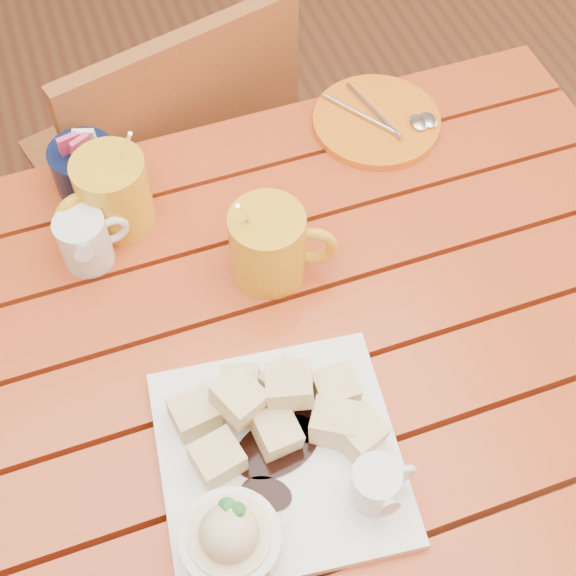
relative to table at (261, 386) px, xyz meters
name	(u,v)px	position (x,y,z in m)	size (l,w,h in m)	color
ground	(270,528)	(0.00, 0.00, -0.64)	(5.00, 5.00, 0.00)	#5B2C1A
table	(261,386)	(0.00, 0.00, 0.00)	(1.20, 0.79, 0.75)	#923512
dessert_plate	(272,468)	(-0.04, -0.17, 0.14)	(0.30, 0.30, 0.11)	white
coffee_mug_left	(111,192)	(-0.12, 0.26, 0.16)	(0.14, 0.10, 0.17)	gold
coffee_mug_right	(270,244)	(0.05, 0.11, 0.16)	(0.14, 0.10, 0.16)	gold
cream_pitcher	(86,240)	(-0.17, 0.21, 0.15)	(0.10, 0.08, 0.08)	white
sugar_caddy	(85,166)	(-0.14, 0.34, 0.14)	(0.09, 0.09, 0.10)	#0B1333
orange_saucer	(378,121)	(0.29, 0.31, 0.11)	(0.19, 0.19, 0.02)	orange
chair_far	(172,171)	(0.00, 0.56, -0.16)	(0.50, 0.50, 0.87)	brown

